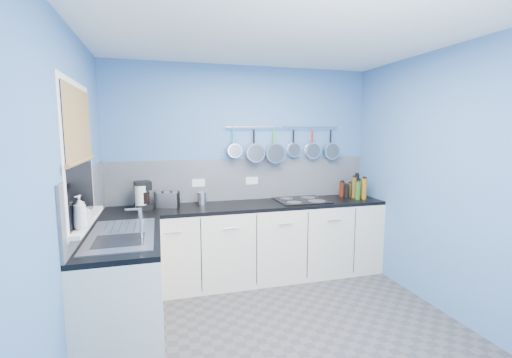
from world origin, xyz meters
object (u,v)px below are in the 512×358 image
coffee_maker (143,195)px  hob (301,200)px  paper_towel (141,198)px  toaster (167,200)px  soap_bottle_b (84,213)px  canister (202,198)px  soap_bottle_a (80,212)px

coffee_maker → hob: coffee_maker is taller
paper_towel → toaster: (0.27, 0.09, -0.05)m
soap_bottle_b → paper_towel: (0.34, 1.10, -0.11)m
coffee_maker → paper_towel: bearing=-136.3°
soap_bottle_b → canister: (1.00, 1.23, -0.17)m
paper_towel → hob: bearing=0.4°
soap_bottle_a → paper_towel: size_ratio=0.92×
toaster → hob: (1.57, -0.08, -0.08)m
coffee_maker → toaster: size_ratio=1.18×
canister → hob: (1.18, -0.11, -0.06)m
toaster → soap_bottle_b: bearing=-98.5°
soap_bottle_b → coffee_maker: soap_bottle_b is taller
soap_bottle_a → canister: bearing=53.4°
soap_bottle_a → canister: soap_bottle_a is taller
toaster → canister: toaster is taller
toaster → hob: bearing=15.8°
soap_bottle_b → coffee_maker: 1.19m
soap_bottle_a → toaster: 1.46m
soap_bottle_b → canister: bearing=50.8°
soap_bottle_a → paper_towel: soap_bottle_a is taller
paper_towel → coffee_maker: (0.02, 0.03, 0.02)m
soap_bottle_b → canister: soap_bottle_b is taller
soap_bottle_a → paper_towel: bearing=74.3°
paper_towel → hob: (1.84, 0.01, -0.12)m
hob → coffee_maker: bearing=179.3°
coffee_maker → toaster: (0.25, 0.06, -0.07)m
soap_bottle_b → hob: size_ratio=0.29×
canister → hob: size_ratio=0.24×
soap_bottle_b → toaster: (0.61, 1.19, -0.15)m
soap_bottle_a → paper_towel: 1.27m
soap_bottle_a → toaster: soap_bottle_a is taller
paper_towel → canister: (0.66, 0.12, -0.06)m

